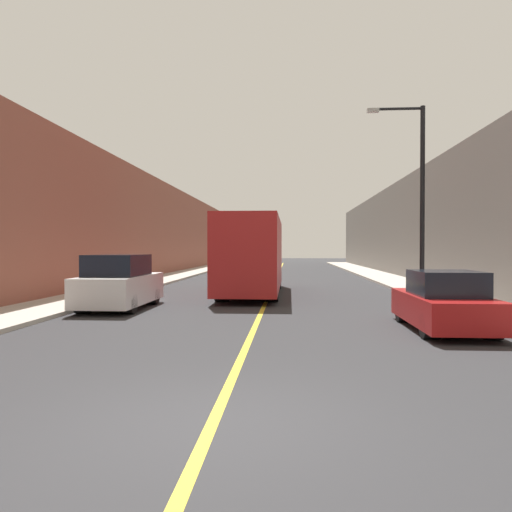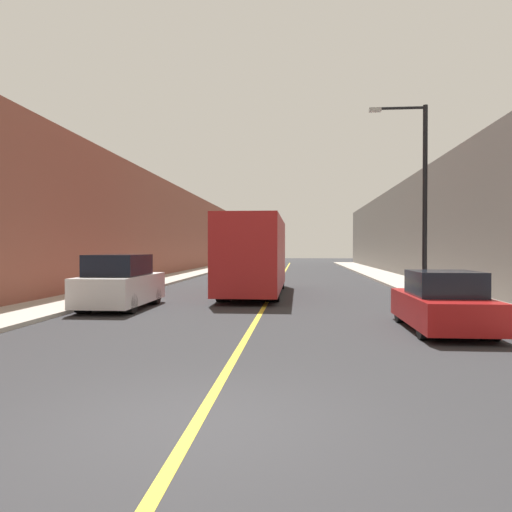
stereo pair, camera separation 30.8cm
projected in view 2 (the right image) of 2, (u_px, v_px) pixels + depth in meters
name	position (u px, v px, depth m)	size (l,w,h in m)	color
ground_plane	(195.00, 425.00, 6.10)	(200.00, 200.00, 0.00)	#2D2D30
sidewalk_left	(177.00, 276.00, 36.63)	(2.73, 72.00, 0.13)	#B2AA9E
sidewalk_right	(388.00, 278.00, 35.33)	(2.73, 72.00, 0.13)	#B2AA9E
building_row_left	(133.00, 227.00, 36.86)	(4.00, 72.00, 7.43)	brown
building_row_right	(438.00, 228.00, 34.99)	(4.00, 72.00, 7.16)	#66605B
road_center_line	(281.00, 278.00, 35.98)	(0.16, 72.00, 0.01)	gold
bus	(255.00, 254.00, 23.25)	(2.55, 10.28, 3.52)	#AD1E1E
parked_suv_left	(120.00, 284.00, 17.77)	(1.95, 4.58, 1.93)	silver
car_right_near	(442.00, 304.00, 12.97)	(1.82, 4.37, 1.57)	maroon
street_lamp_right	(420.00, 189.00, 20.96)	(2.43, 0.24, 8.03)	black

